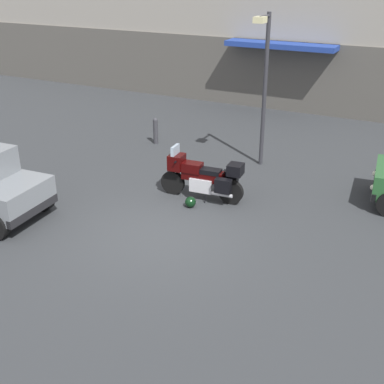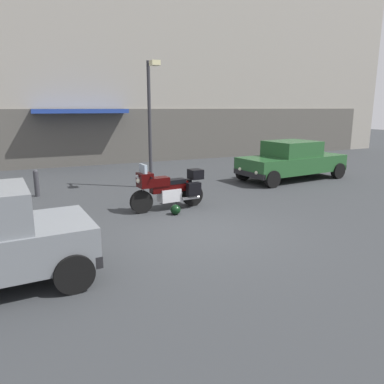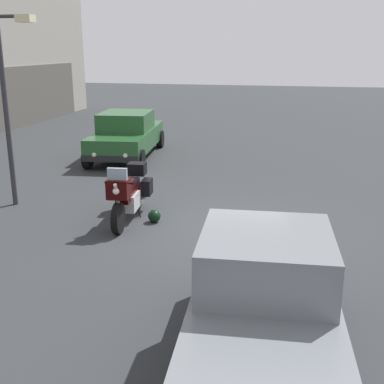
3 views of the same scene
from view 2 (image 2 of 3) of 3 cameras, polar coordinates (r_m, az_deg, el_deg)
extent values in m
plane|color=#2D3033|center=(8.79, 1.37, -6.14)|extent=(80.00, 80.00, 0.00)
cube|color=gray|center=(20.97, -15.23, 22.39)|extent=(38.15, 2.40, 12.98)
cube|color=#514E48|center=(19.50, -13.75, 8.18)|extent=(34.34, 0.12, 2.80)
cube|color=navy|center=(18.87, -16.72, 11.82)|extent=(4.40, 1.10, 0.20)
cylinder|color=black|center=(10.33, -7.77, -1.51)|extent=(0.65, 0.19, 0.64)
cylinder|color=black|center=(11.01, 0.08, -0.50)|extent=(0.65, 0.19, 0.64)
cylinder|color=#B7B7BC|center=(10.24, -7.74, 0.83)|extent=(0.33, 0.10, 0.68)
cube|color=#B7B7BC|center=(10.64, -3.53, -0.45)|extent=(0.63, 0.45, 0.36)
cube|color=black|center=(10.58, -3.55, 0.82)|extent=(1.12, 0.37, 0.28)
cube|color=black|center=(10.42, -5.05, 1.62)|extent=(0.55, 0.38, 0.24)
cube|color=black|center=(10.64, -2.59, 1.67)|extent=(0.58, 0.35, 0.12)
cube|color=black|center=(10.24, -7.25, 1.82)|extent=(0.40, 0.47, 0.40)
cube|color=#8C9EAD|center=(10.18, -7.51, 3.46)|extent=(0.11, 0.41, 0.28)
sphere|color=#EAEACC|center=(10.18, -8.19, 1.72)|extent=(0.14, 0.14, 0.14)
cylinder|color=black|center=(10.25, -6.85, 2.41)|extent=(0.09, 0.62, 0.04)
cylinder|color=#B7B7BC|center=(10.76, -0.18, -0.92)|extent=(0.56, 0.14, 0.09)
cube|color=black|center=(10.65, 0.26, 0.48)|extent=(0.42, 0.23, 0.36)
cube|color=black|center=(11.13, -1.16, 1.02)|extent=(0.42, 0.23, 0.36)
cube|color=black|center=(10.93, 0.54, 2.77)|extent=(0.39, 0.43, 0.28)
cylinder|color=black|center=(10.61, -2.36, -1.97)|extent=(0.03, 0.13, 0.29)
sphere|color=black|center=(10.15, -2.55, -2.72)|extent=(0.28, 0.28, 0.28)
cube|color=#8C9EAD|center=(6.61, -24.24, -1.78)|extent=(0.15, 1.39, 0.51)
cube|color=black|center=(6.99, -15.72, -8.08)|extent=(0.23, 1.64, 0.20)
cylinder|color=black|center=(6.25, -17.69, -11.77)|extent=(0.65, 0.26, 0.64)
cylinder|color=black|center=(7.69, -19.91, -7.25)|extent=(0.65, 0.26, 0.64)
cube|color=#235128|center=(15.60, 15.08, 4.21)|extent=(4.66, 2.23, 0.64)
cube|color=#235128|center=(15.49, 15.08, 6.47)|extent=(2.06, 1.81, 0.60)
cube|color=#8C9EAD|center=(14.86, 12.62, 6.35)|extent=(0.22, 1.49, 0.51)
cube|color=#8C9EAD|center=(16.14, 17.34, 6.57)|extent=(0.22, 1.49, 0.48)
cube|color=black|center=(14.16, 8.75, 2.77)|extent=(0.31, 1.76, 0.20)
cube|color=black|center=(17.25, 20.19, 3.92)|extent=(0.31, 1.76, 0.20)
cylinder|color=black|center=(13.81, 12.22, 1.95)|extent=(0.66, 0.29, 0.64)
cylinder|color=black|center=(15.07, 7.90, 3.01)|extent=(0.66, 0.29, 0.64)
cylinder|color=black|center=(16.44, 21.52, 3.05)|extent=(0.66, 0.29, 0.64)
cylinder|color=black|center=(17.51, 17.22, 3.92)|extent=(0.66, 0.29, 0.64)
sphere|color=silver|center=(13.74, 9.87, 2.93)|extent=(0.14, 0.14, 0.14)
sphere|color=silver|center=(14.48, 7.40, 3.51)|extent=(0.14, 0.14, 0.14)
cylinder|color=#2D2D33|center=(13.42, -6.52, 10.00)|extent=(0.12, 0.12, 4.43)
cylinder|color=#2D2D33|center=(13.16, -6.27, 19.17)|extent=(0.08, 0.70, 0.08)
cube|color=beige|center=(12.82, -5.74, 19.13)|extent=(0.28, 0.36, 0.16)
cylinder|color=#333338|center=(13.19, -22.77, 1.12)|extent=(0.16, 0.16, 0.82)
sphere|color=#333338|center=(13.12, -22.93, 2.87)|extent=(0.16, 0.16, 0.16)
camera|label=1|loc=(9.46, 77.18, 20.31)|focal=47.57mm
camera|label=3|loc=(8.72, -71.56, 9.79)|focal=46.45mm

